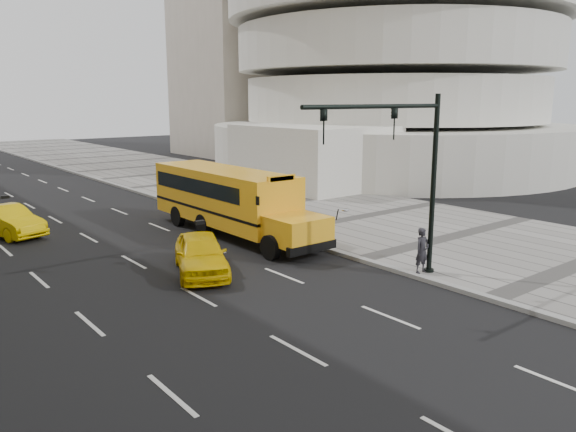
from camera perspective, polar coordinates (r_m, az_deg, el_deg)
ground at (r=23.09m, az=-13.13°, el=-4.14°), size 140.00×140.00×0.00m
sidewalk_museum at (r=30.03m, az=7.93°, el=-0.11°), size 12.00×140.00×0.15m
curb_museum at (r=26.10m, az=-1.20°, el=-1.81°), size 0.30×140.00×0.15m
guggenheim at (r=55.24m, az=6.78°, el=19.40°), size 33.20×42.20×35.00m
school_bus at (r=26.39m, az=-6.22°, el=2.02°), size 2.96×11.56×3.19m
taxi_near at (r=20.56m, az=-8.85°, el=-3.82°), size 3.34×4.64×1.47m
taxi_far at (r=28.90m, az=-26.61°, el=-0.45°), size 2.67×4.54×1.41m
pedestrian at (r=20.45m, az=13.47°, el=-3.43°), size 0.62×0.43×1.63m
traffic_signal at (r=18.97m, az=12.09°, el=5.10°), size 6.18×0.36×6.40m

